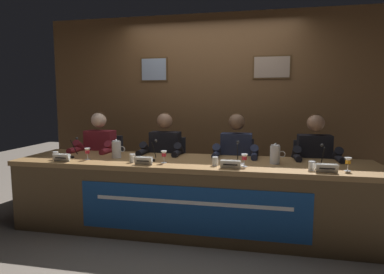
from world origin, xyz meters
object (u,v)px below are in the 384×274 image
water_cup_center_right (215,162)px  microphone_center_left (153,154)px  microphone_far_left (73,151)px  panelist_center_right (236,158)px  water_cup_far_left (56,156)px  panelist_far_right (315,161)px  nameplate_center_left (143,161)px  water_cup_far_right (312,166)px  water_cup_center_left (132,159)px  chair_center_left (168,174)px  microphone_center_right (237,156)px  panelist_center_left (164,155)px  juice_glass_center_left (164,155)px  juice_glass_far_right (348,162)px  conference_table (190,184)px  panelist_far_left (97,153)px  juice_glass_far_left (87,152)px  microphone_far_right (323,160)px  nameplate_far_right (327,168)px  nameplate_far_left (62,158)px  water_pitcher_left_side (117,149)px  nameplate_center_right (230,164)px  juice_glass_center_right (244,158)px  chair_center_right (236,177)px  chair_far_left (105,171)px  chair_far_right (311,181)px  document_stack_center_right (233,164)px  water_pitcher_right_side (275,154)px

water_cup_center_right → microphone_center_left: bearing=170.3°
microphone_far_left → panelist_center_right: panelist_center_right is taller
water_cup_far_left → panelist_far_right: (2.75, 0.64, -0.07)m
nameplate_center_left → water_cup_far_right: water_cup_far_right is taller
water_cup_center_left → water_cup_center_right: same height
chair_center_left → panelist_center_right: size_ratio=0.73×
nameplate_center_left → microphone_center_right: bearing=17.3°
panelist_center_left → juice_glass_center_left: panelist_center_left is taller
juice_glass_far_right → water_cup_far_right: size_ratio=1.46×
conference_table → panelist_far_left: bearing=158.0°
juice_glass_far_left → chair_center_left: 1.10m
microphone_center_left → microphone_center_right: bearing=4.0°
water_cup_center_right → microphone_far_left: bearing=175.5°
panelist_far_left → microphone_far_right: 2.64m
microphone_center_left → water_cup_far_right: bearing=-5.9°
juice_glass_center_left → nameplate_far_right: 1.54m
nameplate_far_left → chair_center_left: (0.89, 0.93, -0.35)m
nameplate_far_left → water_pitcher_left_side: water_pitcher_left_side is taller
nameplate_far_left → microphone_far_left: 0.24m
microphone_center_left → panelist_far_right: 1.77m
microphone_center_right → panelist_far_right: panelist_far_right is taller
microphone_center_left → microphone_center_right: (0.87, 0.06, 0.00)m
microphone_far_left → nameplate_far_right: microphone_far_left is taller
microphone_far_left → microphone_center_right: same height
chair_center_left → water_cup_center_right: bearing=-48.9°
microphone_center_left → microphone_far_right: (1.68, -0.00, 0.00)m
panelist_center_left → nameplate_center_right: (0.86, -0.72, 0.07)m
microphone_center_right → water_cup_far_right: size_ratio=2.54×
nameplate_center_left → water_cup_center_right: size_ratio=2.11×
juice_glass_far_left → microphone_far_right: 2.40m
nameplate_far_left → water_pitcher_left_side: 0.57m
microphone_far_right → water_pitcher_left_side: 2.14m
microphone_center_left → panelist_center_right: size_ratio=0.18×
juice_glass_center_right → panelist_far_right: (0.75, 0.62, -0.12)m
panelist_far_left → nameplate_center_left: panelist_far_left is taller
nameplate_far_left → chair_center_right: chair_center_right is taller
panelist_center_right → water_cup_far_right: (0.73, -0.66, 0.07)m
water_cup_far_left → nameplate_far_right: water_cup_far_left is taller
nameplate_center_left → water_cup_far_right: size_ratio=2.11×
chair_center_right → juice_glass_far_right: bearing=-38.2°
chair_center_right → juice_glass_far_right: chair_center_right is taller
juice_glass_far_left → microphone_far_right: bearing=1.9°
chair_far_left → chair_far_right: same height
nameplate_center_left → nameplate_far_right: same height
chair_far_left → water_cup_far_right: (2.46, -0.86, 0.35)m
chair_far_right → water_pitcher_left_side: (-2.15, -0.62, 0.40)m
chair_far_left → microphone_center_left: microphone_center_left is taller
document_stack_center_right → panelist_center_right: bearing=91.3°
water_cup_center_left → water_pitcher_right_side: (1.43, 0.21, 0.06)m
nameplate_far_right → juice_glass_far_right: (0.20, 0.10, 0.05)m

